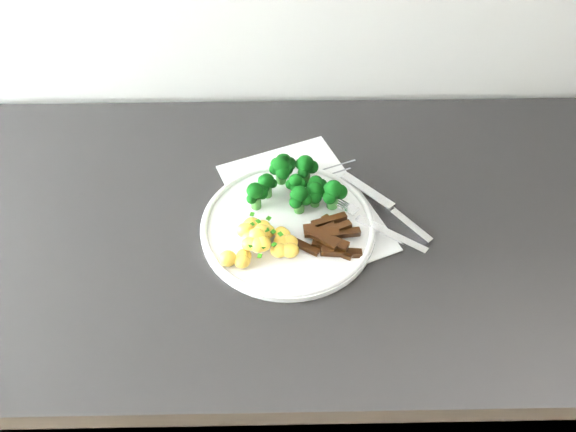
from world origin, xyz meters
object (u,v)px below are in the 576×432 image
Objects in this scene: plate at (288,225)px; broccoli at (296,182)px; counter at (318,360)px; beef_strips at (329,237)px; recipe_paper at (303,205)px; fork at (376,225)px; knife at (397,215)px; potatoes at (261,240)px.

broccoli reaches higher than plate.
counter is at bearing 7.80° from plate.
beef_strips is at bearing -29.78° from plate.
recipe_paper is at bearing 137.42° from counter.
fork is (0.07, 0.02, -0.00)m from beef_strips.
broccoli is at bearing 149.07° from fork.
beef_strips is (0.05, -0.10, -0.02)m from broccoli.
knife is at bearing 6.15° from plate.
counter is 0.49m from fork.
beef_strips is 0.12m from knife.
counter is 0.52m from broccoli.
broccoli is 1.06× the size of fork.
recipe_paper is at bearing -51.84° from broccoli.
plate is 0.07m from beef_strips.
plate is 2.33× the size of potatoes.
potatoes reaches higher than knife.
recipe_paper is at bearing 151.96° from fork.
knife reaches higher than counter.
broccoli is 0.17m from knife.
knife is at bearing 5.10° from counter.
potatoes is (-0.05, -0.11, -0.02)m from broccoli.
knife is (0.15, -0.03, 0.01)m from recipe_paper.
beef_strips is (0.10, 0.01, -0.01)m from potatoes.
beef_strips is at bearing -162.15° from fork.
plate is 0.14m from fork.
knife is (0.11, 0.01, 0.48)m from counter.
potatoes reaches higher than beef_strips.
plate is at bearing -103.25° from broccoli.
potatoes is at bearing -153.75° from counter.
broccoli is at bearing 128.16° from recipe_paper.
recipe_paper is 2.27× the size of knife.
beef_strips is 0.76× the size of fork.
recipe_paper is 3.03× the size of beef_strips.
broccoli is (0.01, 0.06, 0.04)m from plate.
counter is 0.49m from knife.
knife reaches higher than recipe_paper.
fork is (0.07, -0.02, 0.49)m from counter.
knife is at bearing 25.77° from beef_strips.
fork is at bearing -16.57° from counter.
plate is at bearing -118.11° from recipe_paper.
plate is at bearing -172.20° from counter.
recipe_paper is 0.09m from beef_strips.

